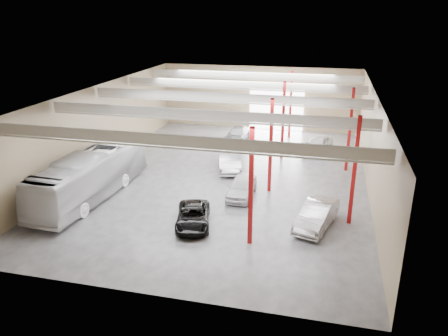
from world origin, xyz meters
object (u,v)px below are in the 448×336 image
at_px(car_row_a, 242,187).
at_px(car_row_c, 238,134).
at_px(coach_bus, 91,175).
at_px(car_right_far, 318,144).
at_px(black_sedan, 193,216).
at_px(car_row_b, 230,160).
at_px(car_right_near, 317,215).

relative_size(car_row_a, car_row_c, 0.92).
height_order(coach_bus, car_right_far, coach_bus).
height_order(black_sedan, car_row_b, car_row_b).
relative_size(car_row_b, car_right_near, 1.08).
bearing_deg(car_row_c, coach_bus, -108.49).
bearing_deg(coach_bus, car_right_near, -0.69).
bearing_deg(car_row_a, car_row_c, 103.88).
relative_size(car_row_a, car_right_far, 0.93).
relative_size(coach_bus, car_row_b, 2.35).
xyz_separation_m(coach_bus, car_row_c, (7.24, 16.61, -1.00)).
bearing_deg(car_row_b, coach_bus, -151.09).
bearing_deg(car_right_near, car_row_a, 162.48).
relative_size(car_row_a, car_right_near, 0.90).
bearing_deg(car_right_far, black_sedan, -95.60).
xyz_separation_m(black_sedan, car_right_far, (7.03, 17.14, 0.17)).
bearing_deg(car_right_far, car_row_b, -120.86).
bearing_deg(car_row_b, car_right_far, 27.43).
bearing_deg(car_right_near, coach_bus, -168.16).
height_order(coach_bus, car_row_c, coach_bus).
height_order(black_sedan, car_right_near, car_right_near).
bearing_deg(car_row_a, coach_bus, -165.27).
bearing_deg(black_sedan, car_row_b, 76.01).
height_order(black_sedan, car_row_a, car_row_a).
distance_m(car_right_near, car_right_far, 15.47).
distance_m(black_sedan, car_row_b, 10.64).
bearing_deg(car_row_b, car_row_a, -83.45).
xyz_separation_m(car_row_b, car_right_near, (7.64, -8.95, -0.06)).
xyz_separation_m(coach_bus, black_sedan, (8.43, -2.60, -1.07)).
bearing_deg(car_row_b, car_right_near, -64.55).
bearing_deg(car_row_a, car_right_near, -31.84).
bearing_deg(coach_bus, car_row_a, 16.52).
xyz_separation_m(car_row_a, car_row_c, (-3.25, 14.01, -0.05)).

